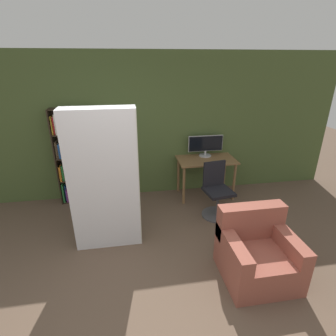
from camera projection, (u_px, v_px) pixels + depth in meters
ground_plane at (155, 319)px, 2.75m from camera, size 16.00×16.00×0.00m
wall_back at (136, 128)px, 4.90m from camera, size 8.00×0.06×2.70m
desk at (206, 165)px, 5.05m from camera, size 1.10×0.63×0.77m
monitor at (206, 145)px, 5.08m from camera, size 0.69×0.24×0.41m
office_chair at (217, 194)px, 4.50m from camera, size 0.52×0.52×0.94m
bookshelf at (74, 159)px, 4.81m from camera, size 0.78×0.25×1.77m
mattress_near at (105, 182)px, 3.52m from camera, size 0.93×0.32×2.01m
armchair at (256, 253)px, 3.23m from camera, size 0.85×0.80×0.85m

